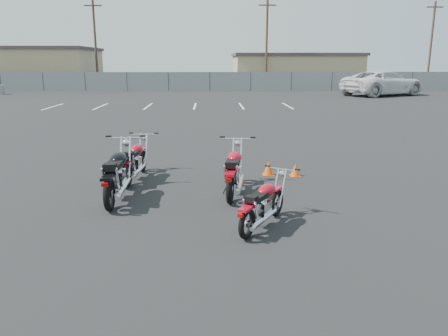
{
  "coord_description": "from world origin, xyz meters",
  "views": [
    {
      "loc": [
        -0.11,
        -8.2,
        2.81
      ],
      "look_at": [
        0.2,
        0.6,
        0.65
      ],
      "focal_mm": 35.0,
      "sensor_mm": 36.0,
      "label": 1
    }
  ],
  "objects_px": {
    "motorcycle_third_red": "(234,171)",
    "white_van": "(384,76)",
    "motorcycle_second_black": "(118,174)",
    "motorcycle_front_red": "(135,161)",
    "motorcycle_rear_red": "(263,205)"
  },
  "relations": [
    {
      "from": "motorcycle_rear_red",
      "to": "white_van",
      "type": "xyz_separation_m",
      "value": [
        13.72,
        29.61,
        1.21
      ]
    },
    {
      "from": "motorcycle_front_red",
      "to": "motorcycle_second_black",
      "type": "bearing_deg",
      "value": -93.92
    },
    {
      "from": "white_van",
      "to": "motorcycle_third_red",
      "type": "bearing_deg",
      "value": 126.34
    },
    {
      "from": "motorcycle_front_red",
      "to": "white_van",
      "type": "relative_size",
      "value": 0.24
    },
    {
      "from": "motorcycle_front_red",
      "to": "motorcycle_rear_red",
      "type": "distance_m",
      "value": 4.28
    },
    {
      "from": "motorcycle_third_red",
      "to": "white_van",
      "type": "distance_m",
      "value": 31.0
    },
    {
      "from": "motorcycle_second_black",
      "to": "white_van",
      "type": "relative_size",
      "value": 0.28
    },
    {
      "from": "motorcycle_front_red",
      "to": "motorcycle_third_red",
      "type": "height_order",
      "value": "motorcycle_third_red"
    },
    {
      "from": "motorcycle_second_black",
      "to": "motorcycle_third_red",
      "type": "xyz_separation_m",
      "value": [
        2.44,
        0.3,
        -0.04
      ]
    },
    {
      "from": "motorcycle_third_red",
      "to": "white_van",
      "type": "bearing_deg",
      "value": 62.91
    },
    {
      "from": "motorcycle_front_red",
      "to": "motorcycle_second_black",
      "type": "relative_size",
      "value": 0.86
    },
    {
      "from": "motorcycle_second_black",
      "to": "white_van",
      "type": "xyz_separation_m",
      "value": [
        16.55,
        27.88,
        1.08
      ]
    },
    {
      "from": "motorcycle_second_black",
      "to": "motorcycle_rear_red",
      "type": "distance_m",
      "value": 3.32
    },
    {
      "from": "motorcycle_second_black",
      "to": "white_van",
      "type": "bearing_deg",
      "value": 59.31
    },
    {
      "from": "motorcycle_second_black",
      "to": "motorcycle_front_red",
      "type": "bearing_deg",
      "value": 86.08
    }
  ]
}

